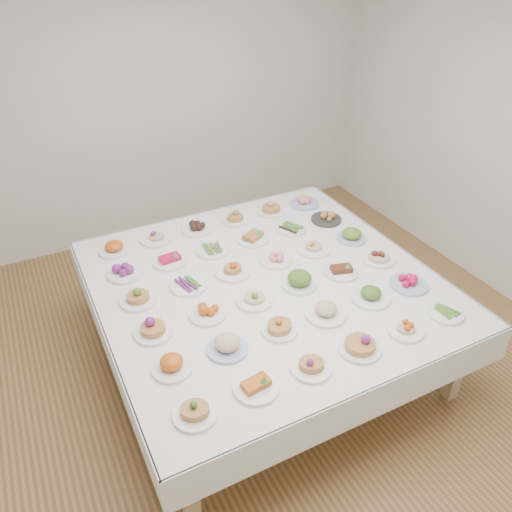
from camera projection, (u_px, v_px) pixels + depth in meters
name	position (u px, v px, depth m)	size (l,w,h in m)	color
room_envelope	(265.00, 150.00, 3.02)	(5.02, 5.02, 2.81)	#97683F
display_table	(265.00, 287.00, 3.76)	(2.44, 2.44, 0.75)	white
dish_0	(194.00, 407.00, 2.66)	(0.25, 0.24, 0.15)	white
dish_1	(256.00, 382.00, 2.82)	(0.27, 0.27, 0.12)	white
dish_2	(311.00, 363.00, 2.95)	(0.24, 0.24, 0.13)	white
dish_3	(361.00, 340.00, 3.07)	(0.27, 0.27, 0.17)	white
dish_4	(406.00, 326.00, 3.23)	(0.23, 0.23, 0.11)	white
dish_5	(446.00, 312.00, 3.39)	(0.25, 0.25, 0.05)	white
dish_6	(171.00, 362.00, 2.94)	(0.24, 0.24, 0.13)	white
dish_7	(227.00, 343.00, 3.08)	(0.26, 0.26, 0.14)	#4C66B2
dish_8	(280.00, 324.00, 3.22)	(0.23, 0.23, 0.14)	white
dish_9	(326.00, 308.00, 3.35)	(0.27, 0.27, 0.15)	white
dish_10	(371.00, 292.00, 3.51)	(0.27, 0.27, 0.14)	white
dish_11	(410.00, 280.00, 3.64)	(0.27, 0.27, 0.12)	#4C66B2
dish_12	(152.00, 325.00, 3.20)	(0.25, 0.25, 0.16)	white
dish_13	(207.00, 310.00, 3.37)	(0.25, 0.25, 0.11)	white
dish_14	(254.00, 296.00, 3.49)	(0.26, 0.26, 0.12)	white
dish_15	(300.00, 278.00, 3.63)	(0.26, 0.26, 0.15)	white
dish_16	(341.00, 268.00, 3.78)	(0.25, 0.25, 0.12)	white
dish_17	(379.00, 255.00, 3.92)	(0.25, 0.25, 0.13)	white
dish_18	(137.00, 293.00, 3.47)	(0.25, 0.25, 0.16)	white
dish_19	(188.00, 284.00, 3.65)	(0.28, 0.27, 0.06)	white
dish_20	(233.00, 267.00, 3.77)	(0.27, 0.27, 0.14)	white
dish_21	(276.00, 258.00, 3.91)	(0.25, 0.25, 0.10)	white
dish_22	(314.00, 245.00, 4.05)	(0.27, 0.27, 0.12)	white
dish_23	(352.00, 233.00, 4.18)	(0.24, 0.24, 0.13)	#4C66B2
dish_24	(125.00, 269.00, 3.75)	(0.27, 0.27, 0.12)	white
dish_25	(170.00, 257.00, 3.90)	(0.26, 0.26, 0.12)	white
dish_26	(213.00, 249.00, 4.05)	(0.27, 0.27, 0.06)	white
dish_27	(253.00, 235.00, 4.18)	(0.27, 0.27, 0.12)	white
dish_28	(292.00, 228.00, 4.33)	(0.26, 0.25, 0.06)	white
dish_29	(326.00, 216.00, 4.46)	(0.27, 0.27, 0.11)	#2D2A28
dish_30	(114.00, 246.00, 4.03)	(0.25, 0.25, 0.13)	white
dish_31	(156.00, 235.00, 4.18)	(0.27, 0.27, 0.12)	white
dish_32	(197.00, 225.00, 4.31)	(0.27, 0.27, 0.12)	white
dish_33	(235.00, 217.00, 4.44)	(0.23, 0.23, 0.12)	white
dish_34	(271.00, 206.00, 4.58)	(0.27, 0.26, 0.15)	white
dish_35	(305.00, 200.00, 4.72)	(0.27, 0.27, 0.11)	#4C66B2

